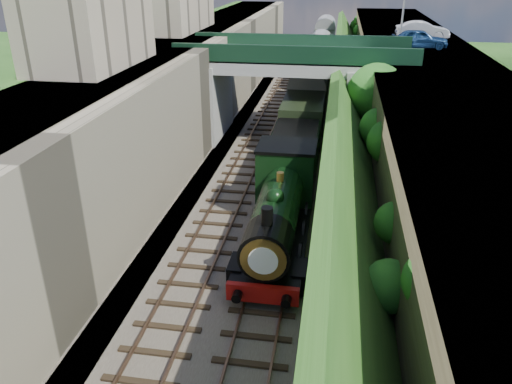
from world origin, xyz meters
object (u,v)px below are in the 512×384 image
object	(u,v)px
tree	(378,95)
tender	(294,159)
locomotive	(279,211)
car_blue	(419,39)
car_silver	(422,30)
road_bridge	(302,86)

from	to	relation	value
tree	tender	xyz separation A→B (m)	(-4.71, -3.98, -3.03)
tree	locomotive	xyz separation A→B (m)	(-4.71, -11.34, -2.75)
tender	car_blue	bearing A→B (deg)	57.12
car_silver	tender	xyz separation A→B (m)	(-8.92, -17.76, -5.34)
road_bridge	locomotive	xyz separation A→B (m)	(0.26, -15.54, -2.18)
locomotive	road_bridge	bearing A→B (deg)	90.94
car_blue	tender	world-z (taller)	car_blue
tree	car_blue	xyz separation A→B (m)	(3.25, 8.34, 2.30)
car_blue	car_silver	size ratio (longest dim) A/B	0.95
tree	locomotive	distance (m)	12.59
tree	car_blue	distance (m)	9.25
car_silver	locomotive	world-z (taller)	car_silver
road_bridge	locomotive	distance (m)	15.69
locomotive	tender	bearing A→B (deg)	90.00
tree	tender	distance (m)	6.87
locomotive	tender	xyz separation A→B (m)	(-0.00, 7.36, -0.27)
road_bridge	car_blue	xyz separation A→B (m)	(8.22, 4.15, 2.87)
car_blue	tender	bearing A→B (deg)	142.55
car_blue	car_silver	distance (m)	5.52
road_bridge	car_blue	bearing A→B (deg)	26.76
car_blue	tree	bearing A→B (deg)	154.13
road_bridge	locomotive	bearing A→B (deg)	-89.06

